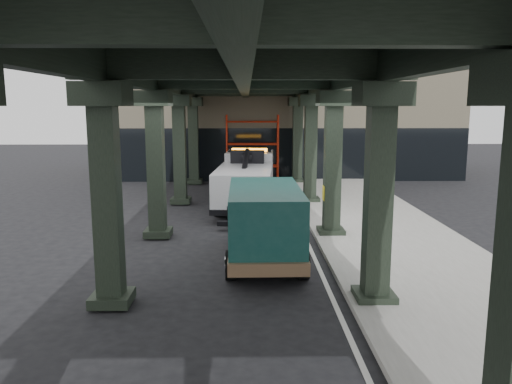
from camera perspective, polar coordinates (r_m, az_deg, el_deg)
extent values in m
plane|color=black|center=(15.51, 0.17, -7.07)|extent=(90.00, 90.00, 0.00)
cube|color=gray|center=(18.06, 14.51, -4.71)|extent=(5.00, 40.00, 0.15)
cube|color=silver|center=(17.54, 5.62, -5.10)|extent=(0.12, 38.00, 0.01)
cube|color=black|center=(11.40, 13.79, -0.60)|extent=(0.55, 0.55, 5.00)
cube|color=black|center=(11.23, 14.26, 10.78)|extent=(1.10, 1.10, 0.50)
cube|color=black|center=(12.03, 13.33, -11.53)|extent=(0.90, 0.90, 0.24)
cube|color=black|center=(17.21, 8.74, 3.01)|extent=(0.55, 0.55, 5.00)
cube|color=black|center=(17.09, 8.94, 10.52)|extent=(1.10, 1.10, 0.50)
cube|color=black|center=(17.63, 8.54, -4.50)|extent=(0.90, 0.90, 0.24)
cube|color=black|center=(23.11, 6.24, 4.77)|extent=(0.55, 0.55, 5.00)
cube|color=black|center=(23.03, 6.35, 10.36)|extent=(1.10, 1.10, 0.50)
cube|color=black|center=(23.43, 6.14, -0.89)|extent=(0.90, 0.90, 0.24)
cube|color=black|center=(29.05, 4.76, 5.81)|extent=(0.55, 0.55, 5.00)
cube|color=black|center=(28.99, 4.82, 10.25)|extent=(1.10, 1.10, 0.50)
cube|color=black|center=(29.31, 4.69, 1.28)|extent=(0.90, 0.90, 0.24)
cube|color=black|center=(11.45, -16.66, -0.68)|extent=(0.55, 0.55, 5.00)
cube|color=black|center=(11.27, -17.23, 10.63)|extent=(1.10, 1.10, 0.50)
cube|color=black|center=(12.07, -16.12, -11.58)|extent=(0.90, 0.90, 0.24)
cube|color=black|center=(17.24, -11.35, 2.94)|extent=(0.55, 0.55, 5.00)
cube|color=black|center=(17.12, -11.61, 10.43)|extent=(1.10, 1.10, 0.50)
cube|color=black|center=(17.66, -11.10, -4.56)|extent=(0.90, 0.90, 0.24)
cube|color=black|center=(23.13, -8.72, 4.72)|extent=(0.55, 0.55, 5.00)
cube|color=black|center=(23.05, -8.87, 10.30)|extent=(1.10, 1.10, 0.50)
cube|color=black|center=(23.45, -8.57, -0.93)|extent=(0.90, 0.90, 0.24)
cube|color=black|center=(29.07, -7.15, 5.77)|extent=(0.55, 0.55, 5.00)
cube|color=black|center=(29.01, -7.25, 10.21)|extent=(1.10, 1.10, 0.50)
cube|color=black|center=(29.32, -7.06, 1.25)|extent=(0.90, 0.90, 0.24)
cube|color=black|center=(17.12, 9.01, 13.19)|extent=(0.35, 32.00, 1.10)
cube|color=black|center=(17.15, -11.70, 13.11)|extent=(0.35, 32.00, 1.10)
cube|color=black|center=(16.87, -1.36, 13.36)|extent=(0.35, 32.00, 1.10)
cube|color=black|center=(16.93, -1.37, 15.72)|extent=(7.40, 32.00, 0.30)
cube|color=#C6B793|center=(34.92, 2.81, 8.96)|extent=(22.00, 10.00, 8.00)
cylinder|color=red|center=(29.87, -3.31, 4.98)|extent=(0.08, 0.08, 4.00)
cylinder|color=red|center=(29.07, -3.37, 4.84)|extent=(0.08, 0.08, 4.00)
cylinder|color=red|center=(29.90, 2.46, 4.99)|extent=(0.08, 0.08, 4.00)
cylinder|color=red|center=(29.10, 2.56, 4.86)|extent=(0.08, 0.08, 4.00)
cylinder|color=red|center=(29.95, -0.42, 3.08)|extent=(3.00, 0.08, 0.08)
cylinder|color=red|center=(29.82, -0.42, 5.56)|extent=(3.00, 0.08, 0.08)
cylinder|color=red|center=(29.75, -0.43, 8.06)|extent=(3.00, 0.08, 0.08)
cube|color=black|center=(22.17, -1.12, -0.17)|extent=(1.45, 7.15, 0.24)
cube|color=silver|center=(24.44, -0.71, 2.66)|extent=(2.38, 2.42, 1.70)
cube|color=silver|center=(25.48, -0.56, 1.88)|extent=(2.27, 0.82, 0.85)
cube|color=black|center=(24.62, -0.68, 3.82)|extent=(2.16, 1.38, 0.80)
cube|color=silver|center=(21.00, -1.34, 0.97)|extent=(2.60, 4.88, 1.32)
cube|color=orange|center=(24.15, -0.74, 4.84)|extent=(1.72, 0.39, 0.15)
cube|color=black|center=(22.76, -0.98, 4.05)|extent=(1.55, 0.67, 0.57)
cylinder|color=black|center=(21.09, -1.31, 2.95)|extent=(0.46, 3.32, 1.27)
cube|color=black|center=(18.82, -1.89, -3.01)|extent=(0.38, 1.34, 0.17)
cube|color=black|center=(18.18, -2.07, -3.62)|extent=(1.53, 0.34, 0.17)
cylinder|color=black|center=(24.94, -3.05, 0.60)|extent=(0.40, 1.06, 1.04)
cylinder|color=silver|center=(24.94, -3.05, 0.60)|extent=(0.41, 0.60, 0.57)
cylinder|color=black|center=(24.81, 1.74, 0.56)|extent=(0.40, 1.06, 1.04)
cylinder|color=silver|center=(24.81, 1.74, 0.56)|extent=(0.41, 0.60, 0.57)
cylinder|color=black|center=(21.88, -3.92, -0.71)|extent=(0.40, 1.06, 1.04)
cylinder|color=silver|center=(21.88, -3.92, -0.71)|extent=(0.41, 0.60, 0.57)
cylinder|color=black|center=(21.73, 1.54, -0.76)|extent=(0.40, 1.06, 1.04)
cylinder|color=silver|center=(21.73, 1.54, -0.76)|extent=(0.41, 0.60, 0.57)
cylinder|color=black|center=(20.68, -4.33, -1.33)|extent=(0.40, 1.06, 1.04)
cylinder|color=silver|center=(20.68, -4.33, -1.33)|extent=(0.41, 0.60, 0.57)
cylinder|color=black|center=(20.52, 1.45, -1.39)|extent=(0.40, 1.06, 1.04)
cylinder|color=silver|center=(20.52, 1.45, -1.39)|extent=(0.41, 0.60, 0.57)
cube|color=#13443F|center=(16.97, 0.60, -2.44)|extent=(1.96, 1.07, 0.86)
cube|color=#13443F|center=(14.33, 1.01, -3.17)|extent=(2.05, 4.31, 1.86)
cube|color=brown|center=(14.89, 0.94, -5.70)|extent=(2.10, 5.35, 0.33)
cube|color=black|center=(16.45, 0.66, -0.13)|extent=(1.86, 0.43, 0.79)
cube|color=black|center=(14.51, 0.97, -1.08)|extent=(2.07, 3.45, 0.52)
cube|color=silver|center=(17.54, 0.53, -3.31)|extent=(1.91, 0.14, 0.29)
cylinder|color=black|center=(17.03, -2.61, -4.15)|extent=(0.28, 0.80, 0.80)
cylinder|color=silver|center=(17.03, -2.61, -4.15)|extent=(0.31, 0.44, 0.44)
cylinder|color=black|center=(17.10, 3.80, -4.10)|extent=(0.28, 0.80, 0.80)
cylinder|color=silver|center=(17.10, 3.80, -4.10)|extent=(0.31, 0.44, 0.44)
cylinder|color=black|center=(13.18, -2.89, -8.34)|extent=(0.28, 0.80, 0.80)
cylinder|color=silver|center=(13.18, -2.89, -8.34)|extent=(0.31, 0.44, 0.44)
cylinder|color=black|center=(13.28, 5.44, -8.24)|extent=(0.28, 0.80, 0.80)
cylinder|color=silver|center=(13.28, 5.44, -8.24)|extent=(0.31, 0.44, 0.44)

